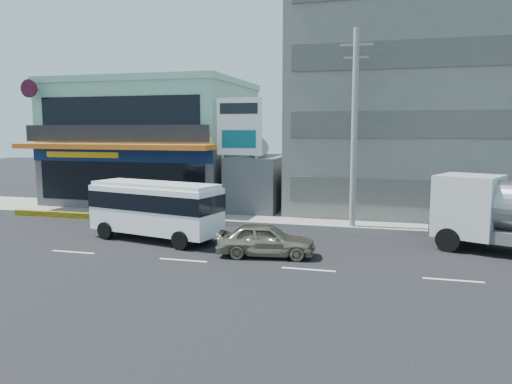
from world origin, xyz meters
The scene contains 11 objects.
ground centered at (0.00, 0.00, 0.00)m, with size 120.00×120.00×0.00m, color black.
sidewalk centered at (5.00, 9.50, 0.15)m, with size 70.00×5.00×0.30m, color gray.
shop_building centered at (-8.00, 13.95, 4.00)m, with size 12.40×11.70×8.00m.
concrete_building centered at (10.00, 15.00, 7.00)m, with size 16.00×12.00×14.00m, color slate.
gap_structure centered at (0.00, 12.00, 1.75)m, with size 3.00×6.00×3.50m, color #424146.
satellite_dish centered at (0.00, 11.00, 3.58)m, with size 1.50×1.50×0.15m, color slate.
billboard centered at (-0.50, 9.20, 4.93)m, with size 2.60×0.18×6.90m.
utility_pole_near centered at (6.00, 7.40, 5.15)m, with size 1.60×0.30×10.00m.
minibus centered at (-2.70, 3.06, 1.61)m, with size 6.75×3.51×2.70m.
sedan centered at (3.00, 1.50, 0.68)m, with size 1.61×3.99×1.36m, color tan.
motorcycle_rider centered at (-4.00, 5.08, 0.80)m, with size 2.01×1.17×2.44m.
Camera 1 is at (7.85, -17.75, 5.13)m, focal length 35.00 mm.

